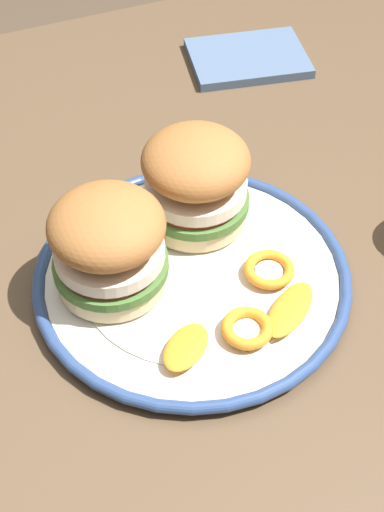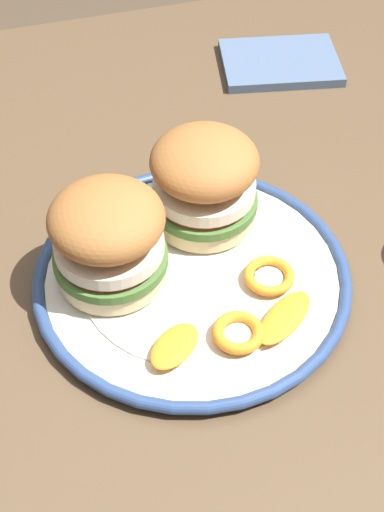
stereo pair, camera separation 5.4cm
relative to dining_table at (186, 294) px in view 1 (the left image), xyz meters
name	(u,v)px [view 1 (the left image)]	position (x,y,z in m)	size (l,w,h in m)	color
dining_table	(186,294)	(0.00, 0.00, 0.00)	(1.34, 0.92, 0.70)	brown
dinner_plate	(192,277)	(0.02, 0.06, 0.10)	(0.31, 0.31, 0.02)	silver
sandwich_half_left	(108,244)	(0.09, 0.04, 0.16)	(0.14, 0.14, 0.10)	beige
sandwich_half_right	(196,179)	(-0.01, -0.01, 0.16)	(0.14, 0.14, 0.10)	beige
orange_peel_curled	(246,329)	(0.00, 0.14, 0.11)	(0.07, 0.07, 0.01)	orange
orange_peel_strip_long	(186,347)	(0.06, 0.14, 0.11)	(0.06, 0.06, 0.01)	orange
orange_peel_strip_short	(290,309)	(-0.05, 0.14, 0.11)	(0.08, 0.07, 0.01)	orange
orange_peel_small_curl	(269,270)	(-0.05, 0.09, 0.11)	(0.06, 0.06, 0.01)	orange
folded_napkin	(248,58)	(-0.20, -0.27, 0.09)	(0.15, 0.11, 0.01)	slate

